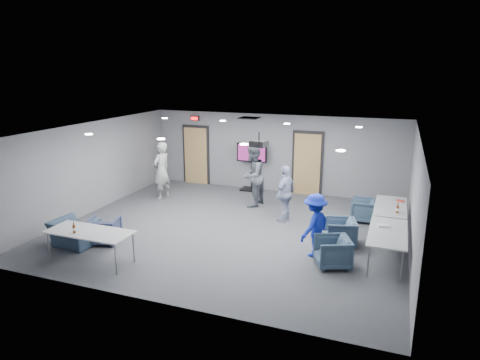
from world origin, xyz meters
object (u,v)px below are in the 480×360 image
(person_a, at_px, (162,171))
(bottle_right, at_px, (397,209))
(person_b, at_px, (253,176))
(projector, at_px, (259,144))
(table_front_left, at_px, (90,233))
(tv_stand, at_px, (252,164))
(person_d, at_px, (315,225))
(chair_right_c, at_px, (333,252))
(chair_front_a, at_px, (104,230))
(bottle_front, at_px, (74,229))
(table_right_a, at_px, (391,208))
(table_right_b, at_px, (388,233))
(chair_front_b, at_px, (74,233))
(chair_right_a, at_px, (364,210))
(chair_right_b, at_px, (340,232))
(person_c, at_px, (285,193))

(person_a, bearing_deg, bottle_right, 94.30)
(person_b, height_order, projector, projector)
(table_front_left, height_order, tv_stand, tv_stand)
(person_d, relative_size, chair_right_c, 2.02)
(chair_front_a, bearing_deg, tv_stand, -126.44)
(chair_front_a, bearing_deg, bottle_right, -176.46)
(bottle_right, bearing_deg, person_a, 171.80)
(chair_front_a, relative_size, bottle_front, 2.74)
(table_right_a, xyz_separation_m, table_front_left, (-6.21, -4.22, 0.00))
(table_right_a, height_order, table_front_left, same)
(chair_right_c, relative_size, table_right_b, 0.38)
(person_a, xyz_separation_m, person_d, (5.58, -2.66, -0.21))
(person_a, bearing_deg, chair_front_b, 12.09)
(chair_front_a, height_order, bottle_right, bottle_right)
(chair_right_a, distance_m, bottle_right, 1.55)
(chair_right_c, xyz_separation_m, chair_front_a, (-5.53, -0.67, -0.01))
(chair_front_a, bearing_deg, chair_front_b, 16.61)
(table_right_b, bearing_deg, bottle_front, 111.34)
(table_front_left, xyz_separation_m, bottle_right, (6.38, 3.70, 0.14))
(chair_right_b, xyz_separation_m, table_right_b, (1.10, -0.60, 0.36))
(table_front_left, relative_size, projector, 4.46)
(person_c, relative_size, chair_front_b, 1.62)
(person_b, height_order, bottle_front, person_b)
(chair_right_b, xyz_separation_m, chair_right_c, (0.00, -1.24, 0.00))
(bottle_right, bearing_deg, tv_stand, 148.10)
(chair_right_a, xyz_separation_m, bottle_front, (-5.74, -5.08, 0.50))
(table_right_a, bearing_deg, table_front_left, 124.19)
(chair_front_b, xyz_separation_m, table_right_b, (7.21, 1.72, 0.36))
(person_d, distance_m, table_right_a, 2.66)
(table_right_b, bearing_deg, chair_front_b, 103.43)
(person_d, height_order, chair_front_b, person_d)
(table_front_left, xyz_separation_m, projector, (2.98, 2.94, 1.71))
(person_b, xyz_separation_m, table_right_a, (4.13, -0.88, -0.29))
(bottle_front, relative_size, projector, 0.60)
(table_right_a, bearing_deg, bottle_front, 124.42)
(bottle_front, bearing_deg, person_d, 25.28)
(table_right_b, relative_size, tv_stand, 1.16)
(chair_right_b, bearing_deg, table_right_a, 124.81)
(table_right_b, bearing_deg, person_a, 71.24)
(chair_right_b, relative_size, chair_front_a, 1.01)
(projector, bearing_deg, chair_front_a, -140.04)
(chair_front_b, bearing_deg, chair_right_c, -165.05)
(table_front_left, bearing_deg, person_b, 67.77)
(chair_right_a, xyz_separation_m, tv_stand, (-4.02, 1.87, 0.63))
(chair_front_b, bearing_deg, table_right_b, -161.60)
(chair_front_b, height_order, table_right_a, table_right_a)
(projector, bearing_deg, tv_stand, 121.63)
(chair_right_b, relative_size, bottle_front, 2.77)
(person_c, distance_m, chair_right_b, 2.15)
(table_front_left, relative_size, bottle_right, 7.30)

